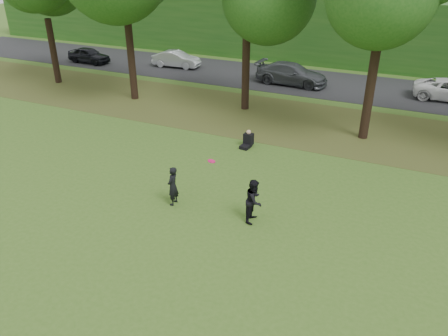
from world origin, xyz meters
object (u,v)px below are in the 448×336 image
object	(u,v)px
player_left	(173,186)
seated_person	(248,141)
frisbee	(212,161)
player_right	(254,201)

from	to	relation	value
player_left	seated_person	size ratio (longest dim) A/B	1.82
frisbee	seated_person	world-z (taller)	frisbee
player_right	frisbee	xyz separation A→B (m)	(-1.70, 0.19, 1.07)
player_right	seated_person	xyz separation A→B (m)	(-2.52, 5.73, -0.48)
player_right	seated_person	distance (m)	6.28
player_left	player_right	distance (m)	3.09
player_left	player_right	size ratio (longest dim) A/B	0.95
player_left	seated_person	bearing A→B (deg)	171.64
player_left	seated_person	world-z (taller)	player_left
player_left	frisbee	bearing A→B (deg)	103.70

